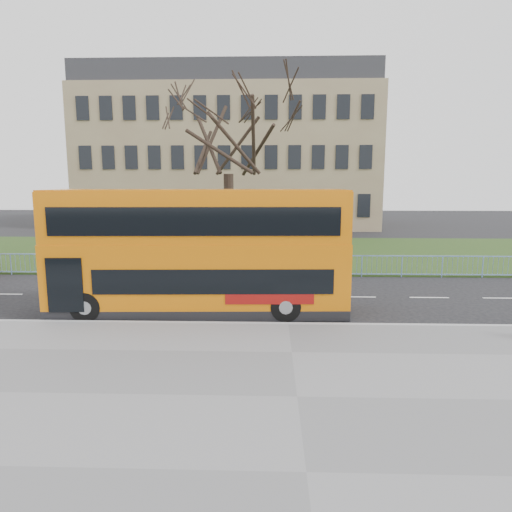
% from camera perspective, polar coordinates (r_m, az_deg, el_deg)
% --- Properties ---
extents(ground, '(120.00, 120.00, 0.00)m').
position_cam_1_polar(ground, '(16.81, 3.85, -7.18)').
color(ground, black).
rests_on(ground, ground).
extents(pavement, '(80.00, 10.50, 0.12)m').
position_cam_1_polar(pavement, '(10.49, 5.16, -17.38)').
color(pavement, slate).
rests_on(pavement, ground).
extents(kerb, '(80.00, 0.20, 0.14)m').
position_cam_1_polar(kerb, '(15.31, 4.05, -8.58)').
color(kerb, '#98999B').
rests_on(kerb, ground).
extents(grass_verge, '(80.00, 15.40, 0.08)m').
position_cam_1_polar(grass_verge, '(30.78, 2.94, 0.47)').
color(grass_verge, '#233D16').
rests_on(grass_verge, ground).
extents(guard_railing, '(40.00, 0.12, 1.10)m').
position_cam_1_polar(guard_railing, '(23.10, 3.31, -1.22)').
color(guard_railing, '#7B9FDC').
rests_on(guard_railing, ground).
extents(bare_tree, '(8.51, 8.51, 12.16)m').
position_cam_1_polar(bare_tree, '(26.25, -3.48, 12.34)').
color(bare_tree, black).
rests_on(bare_tree, grass_verge).
extents(civic_building, '(30.00, 15.00, 14.00)m').
position_cam_1_polar(civic_building, '(51.34, -3.13, 11.80)').
color(civic_building, '#90795B').
rests_on(civic_building, ground).
extents(yellow_bus, '(10.65, 2.94, 4.42)m').
position_cam_1_polar(yellow_bus, '(16.54, -7.16, 0.92)').
color(yellow_bus, orange).
rests_on(yellow_bus, ground).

